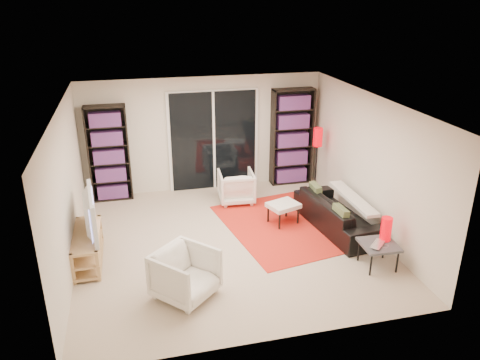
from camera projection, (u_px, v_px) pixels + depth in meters
name	position (u px, v px, depth m)	size (l,w,h in m)	color
floor	(230.00, 242.00, 8.00)	(5.00, 5.00, 0.00)	#C7AF99
wall_back	(204.00, 134.00, 9.81)	(5.00, 0.02, 2.40)	beige
wall_front	(277.00, 255.00, 5.30)	(5.00, 0.02, 2.40)	beige
wall_left	(67.00, 191.00, 7.01)	(0.02, 5.00, 2.40)	beige
wall_right	(370.00, 164.00, 8.10)	(0.02, 5.00, 2.40)	beige
ceiling	(229.00, 103.00, 7.10)	(5.00, 5.00, 0.02)	white
sliding_door	(214.00, 141.00, 9.87)	(1.92, 0.08, 2.16)	white
bookshelf_left	(109.00, 154.00, 9.32)	(0.80, 0.30, 1.95)	black
bookshelf_right	(292.00, 137.00, 10.13)	(0.90, 0.30, 2.10)	black
tv_stand	(88.00, 247.00, 7.33)	(0.41, 1.28, 0.50)	tan
tv	(85.00, 214.00, 7.12)	(1.17, 0.15, 0.67)	black
rug	(282.00, 226.00, 8.54)	(1.89, 2.56, 0.01)	red
sofa	(338.00, 213.00, 8.37)	(1.97, 0.77, 0.58)	black
armchair_back	(236.00, 187.00, 9.43)	(0.69, 0.71, 0.64)	white
armchair_front	(185.00, 274.00, 6.46)	(0.75, 0.77, 0.70)	white
ottoman	(283.00, 206.00, 8.52)	(0.64, 0.58, 0.40)	white
side_table	(379.00, 246.00, 7.16)	(0.56, 0.56, 0.40)	#46464A
laptop	(381.00, 245.00, 7.07)	(0.35, 0.22, 0.03)	silver
table_lamp	(386.00, 229.00, 7.19)	(0.17, 0.17, 0.38)	#BE0008
floor_lamp	(317.00, 144.00, 9.62)	(0.21, 0.21, 1.40)	black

